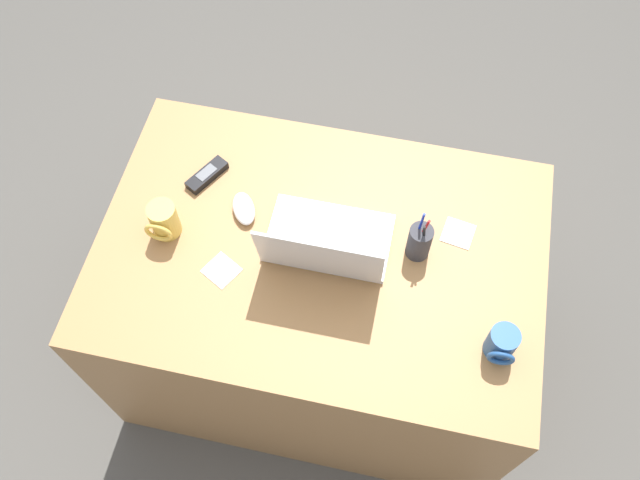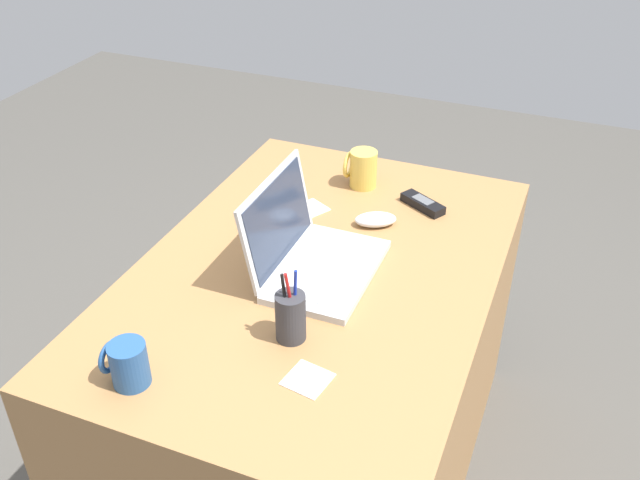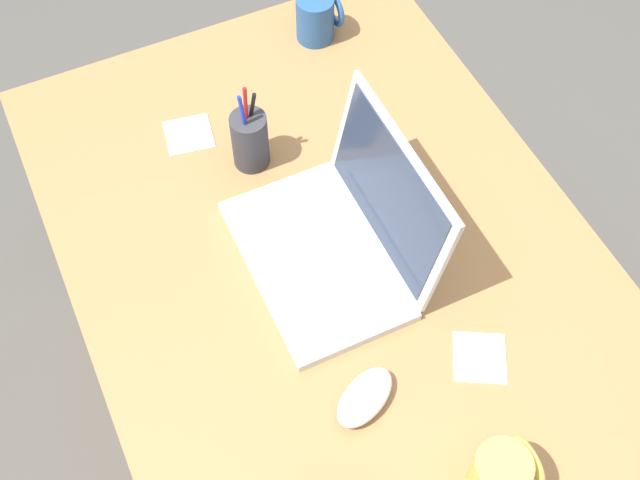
# 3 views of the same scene
# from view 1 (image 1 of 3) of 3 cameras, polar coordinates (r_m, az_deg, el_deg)

# --- Properties ---
(ground_plane) EXTENTS (6.00, 6.00, 0.00)m
(ground_plane) POSITION_cam_1_polar(r_m,az_deg,el_deg) (2.54, 0.01, -9.00)
(ground_plane) COLOR #4C4944
(desk) EXTENTS (1.24, 0.84, 0.76)m
(desk) POSITION_cam_1_polar(r_m,az_deg,el_deg) (2.19, 0.01, -5.52)
(desk) COLOR #9E7042
(desk) RESTS_ON ground
(laptop) EXTENTS (0.34, 0.26, 0.23)m
(laptop) POSITION_cam_1_polar(r_m,az_deg,el_deg) (1.80, 0.51, -0.36)
(laptop) COLOR silver
(laptop) RESTS_ON desk
(computer_mouse) EXTENTS (0.10, 0.13, 0.04)m
(computer_mouse) POSITION_cam_1_polar(r_m,az_deg,el_deg) (1.90, -6.50, 2.68)
(computer_mouse) COLOR white
(computer_mouse) RESTS_ON desk
(coffee_mug_white) EXTENTS (0.08, 0.09, 0.09)m
(coffee_mug_white) POSITION_cam_1_polar(r_m,az_deg,el_deg) (1.74, 15.20, -8.54)
(coffee_mug_white) COLOR #26518C
(coffee_mug_white) RESTS_ON desk
(coffee_mug_tall) EXTENTS (0.08, 0.09, 0.11)m
(coffee_mug_tall) POSITION_cam_1_polar(r_m,az_deg,el_deg) (1.88, -13.16, 1.59)
(coffee_mug_tall) COLOR #E0BC4C
(coffee_mug_tall) RESTS_ON desk
(cordless_phone) EXTENTS (0.10, 0.14, 0.03)m
(cordless_phone) POSITION_cam_1_polar(r_m,az_deg,el_deg) (1.99, -9.60, 5.48)
(cordless_phone) COLOR black
(cordless_phone) RESTS_ON desk
(pen_holder) EXTENTS (0.06, 0.06, 0.18)m
(pen_holder) POSITION_cam_1_polar(r_m,az_deg,el_deg) (1.81, 8.46, -0.12)
(pen_holder) COLOR #333338
(pen_holder) RESTS_ON desk
(paper_note_near_laptop) EXTENTS (0.11, 0.11, 0.00)m
(paper_note_near_laptop) POSITION_cam_1_polar(r_m,az_deg,el_deg) (1.83, -8.39, -2.57)
(paper_note_near_laptop) COLOR white
(paper_note_near_laptop) RESTS_ON desk
(paper_note_left) EXTENTS (0.10, 0.10, 0.00)m
(paper_note_left) POSITION_cam_1_polar(r_m,az_deg,el_deg) (1.91, 11.67, 0.58)
(paper_note_left) COLOR white
(paper_note_left) RESTS_ON desk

